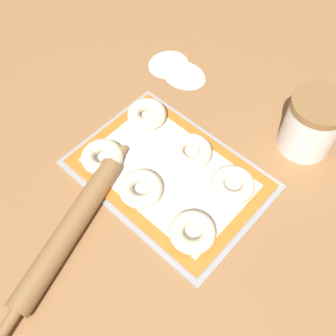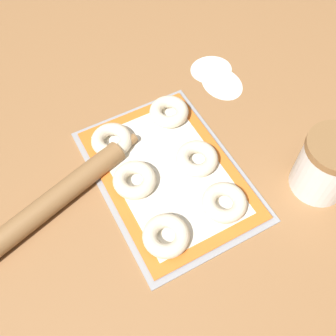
{
  "view_description": "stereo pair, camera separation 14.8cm",
  "coord_description": "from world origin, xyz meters",
  "px_view_note": "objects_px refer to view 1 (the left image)",
  "views": [
    {
      "loc": [
        0.3,
        -0.31,
        0.72
      ],
      "look_at": [
        -0.0,
        0.02,
        0.03
      ],
      "focal_mm": 42.0,
      "sensor_mm": 36.0,
      "label": 1
    },
    {
      "loc": [
        0.39,
        -0.19,
        0.72
      ],
      "look_at": [
        -0.0,
        0.02,
        0.03
      ],
      "focal_mm": 42.0,
      "sensor_mm": 36.0,
      "label": 2
    }
  ],
  "objects_px": {
    "bagel_front_left": "(102,157)",
    "bagel_front_center": "(141,189)",
    "baking_tray": "(168,173)",
    "flour_canister": "(312,124)",
    "bagel_back_left": "(147,114)",
    "rolling_pin": "(69,231)",
    "bagel_back_right": "(233,185)",
    "bagel_front_right": "(192,232)",
    "bagel_back_center": "(191,151)"
  },
  "relations": [
    {
      "from": "bagel_front_left",
      "to": "bagel_front_center",
      "type": "distance_m",
      "value": 0.12
    },
    {
      "from": "baking_tray",
      "to": "flour_canister",
      "type": "bearing_deg",
      "value": 57.56
    },
    {
      "from": "bagel_back_left",
      "to": "rolling_pin",
      "type": "height_order",
      "value": "rolling_pin"
    },
    {
      "from": "bagel_front_center",
      "to": "bagel_back_left",
      "type": "xyz_separation_m",
      "value": [
        -0.13,
        0.15,
        0.0
      ]
    },
    {
      "from": "baking_tray",
      "to": "bagel_front_left",
      "type": "relative_size",
      "value": 4.46
    },
    {
      "from": "rolling_pin",
      "to": "bagel_back_right",
      "type": "bearing_deg",
      "value": 59.82
    },
    {
      "from": "bagel_front_center",
      "to": "bagel_front_left",
      "type": "bearing_deg",
      "value": 179.99
    },
    {
      "from": "bagel_front_right",
      "to": "bagel_back_left",
      "type": "xyz_separation_m",
      "value": [
        -0.27,
        0.15,
        0.0
      ]
    },
    {
      "from": "bagel_back_left",
      "to": "rolling_pin",
      "type": "distance_m",
      "value": 0.32
    },
    {
      "from": "bagel_front_center",
      "to": "bagel_back_center",
      "type": "distance_m",
      "value": 0.14
    },
    {
      "from": "bagel_front_left",
      "to": "bagel_front_right",
      "type": "relative_size",
      "value": 1.0
    },
    {
      "from": "baking_tray",
      "to": "bagel_front_right",
      "type": "xyz_separation_m",
      "value": [
        0.13,
        -0.08,
        0.02
      ]
    },
    {
      "from": "bagel_front_center",
      "to": "bagel_back_left",
      "type": "height_order",
      "value": "same"
    },
    {
      "from": "bagel_back_right",
      "to": "flour_canister",
      "type": "relative_size",
      "value": 0.66
    },
    {
      "from": "bagel_front_left",
      "to": "bagel_front_center",
      "type": "bearing_deg",
      "value": -0.01
    },
    {
      "from": "bagel_back_left",
      "to": "bagel_back_right",
      "type": "xyz_separation_m",
      "value": [
        0.26,
        -0.02,
        0.0
      ]
    },
    {
      "from": "bagel_front_center",
      "to": "flour_canister",
      "type": "height_order",
      "value": "flour_canister"
    },
    {
      "from": "bagel_front_left",
      "to": "bagel_back_right",
      "type": "height_order",
      "value": "same"
    },
    {
      "from": "bagel_back_left",
      "to": "bagel_back_center",
      "type": "distance_m",
      "value": 0.14
    },
    {
      "from": "bagel_back_right",
      "to": "flour_canister",
      "type": "xyz_separation_m",
      "value": [
        0.04,
        0.21,
        0.04
      ]
    },
    {
      "from": "bagel_back_right",
      "to": "bagel_back_center",
      "type": "bearing_deg",
      "value": 177.06
    },
    {
      "from": "bagel_front_left",
      "to": "bagel_back_left",
      "type": "height_order",
      "value": "same"
    },
    {
      "from": "bagel_back_right",
      "to": "flour_canister",
      "type": "height_order",
      "value": "flour_canister"
    },
    {
      "from": "rolling_pin",
      "to": "bagel_front_center",
      "type": "bearing_deg",
      "value": 76.75
    },
    {
      "from": "bagel_front_right",
      "to": "bagel_back_center",
      "type": "relative_size",
      "value": 1.0
    },
    {
      "from": "bagel_front_center",
      "to": "rolling_pin",
      "type": "distance_m",
      "value": 0.16
    },
    {
      "from": "bagel_front_right",
      "to": "bagel_back_right",
      "type": "xyz_separation_m",
      "value": [
        -0.01,
        0.14,
        0.0
      ]
    },
    {
      "from": "bagel_front_right",
      "to": "bagel_back_left",
      "type": "relative_size",
      "value": 1.0
    },
    {
      "from": "bagel_front_center",
      "to": "bagel_back_left",
      "type": "relative_size",
      "value": 1.0
    },
    {
      "from": "flour_canister",
      "to": "bagel_back_right",
      "type": "bearing_deg",
      "value": -102.13
    },
    {
      "from": "bagel_back_center",
      "to": "bagel_front_center",
      "type": "bearing_deg",
      "value": -96.38
    },
    {
      "from": "baking_tray",
      "to": "bagel_front_center",
      "type": "relative_size",
      "value": 4.46
    },
    {
      "from": "bagel_front_right",
      "to": "bagel_back_right",
      "type": "height_order",
      "value": "same"
    },
    {
      "from": "baking_tray",
      "to": "bagel_back_center",
      "type": "height_order",
      "value": "bagel_back_center"
    },
    {
      "from": "bagel_back_left",
      "to": "bagel_back_center",
      "type": "bearing_deg",
      "value": -3.94
    },
    {
      "from": "rolling_pin",
      "to": "bagel_back_center",
      "type": "bearing_deg",
      "value": 79.96
    },
    {
      "from": "bagel_back_center",
      "to": "flour_canister",
      "type": "distance_m",
      "value": 0.26
    },
    {
      "from": "baking_tray",
      "to": "bagel_back_right",
      "type": "relative_size",
      "value": 4.46
    },
    {
      "from": "baking_tray",
      "to": "flour_canister",
      "type": "height_order",
      "value": "flour_canister"
    },
    {
      "from": "bagel_front_right",
      "to": "bagel_back_right",
      "type": "bearing_deg",
      "value": 93.1
    },
    {
      "from": "bagel_front_left",
      "to": "bagel_front_right",
      "type": "distance_m",
      "value": 0.26
    },
    {
      "from": "bagel_front_left",
      "to": "bagel_front_right",
      "type": "xyz_separation_m",
      "value": [
        0.26,
        -0.0,
        0.0
      ]
    },
    {
      "from": "bagel_back_left",
      "to": "bagel_back_center",
      "type": "height_order",
      "value": "same"
    },
    {
      "from": "bagel_front_left",
      "to": "bagel_back_right",
      "type": "distance_m",
      "value": 0.28
    },
    {
      "from": "bagel_back_center",
      "to": "flour_canister",
      "type": "relative_size",
      "value": 0.66
    },
    {
      "from": "bagel_front_right",
      "to": "flour_canister",
      "type": "distance_m",
      "value": 0.35
    },
    {
      "from": "baking_tray",
      "to": "bagel_front_center",
      "type": "xyz_separation_m",
      "value": [
        -0.01,
        -0.07,
        0.02
      ]
    },
    {
      "from": "bagel_back_right",
      "to": "rolling_pin",
      "type": "xyz_separation_m",
      "value": [
        -0.17,
        -0.29,
        -0.0
      ]
    },
    {
      "from": "bagel_front_left",
      "to": "bagel_front_right",
      "type": "bearing_deg",
      "value": -0.29
    },
    {
      "from": "bagel_front_right",
      "to": "bagel_front_center",
      "type": "bearing_deg",
      "value": 179.48
    }
  ]
}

